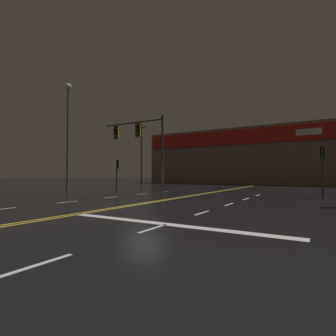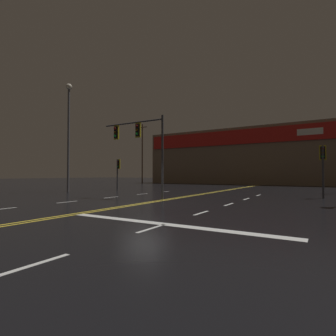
{
  "view_description": "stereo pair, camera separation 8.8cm",
  "coord_description": "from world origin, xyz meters",
  "px_view_note": "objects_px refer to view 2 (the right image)",
  "views": [
    {
      "loc": [
        8.49,
        -11.8,
        1.58
      ],
      "look_at": [
        0.0,
        2.51,
        2.0
      ],
      "focal_mm": 28.0,
      "sensor_mm": 36.0,
      "label": 1
    },
    {
      "loc": [
        8.57,
        -11.75,
        1.58
      ],
      "look_at": [
        0.0,
        2.51,
        2.0
      ],
      "focal_mm": 28.0,
      "sensor_mm": 36.0,
      "label": 2
    }
  ],
  "objects_px": {
    "traffic_signal_corner_northwest": "(118,167)",
    "streetlight_median_approach": "(69,123)",
    "traffic_signal_median": "(137,137)",
    "traffic_signal_corner_northeast": "(323,159)"
  },
  "relations": [
    {
      "from": "traffic_signal_corner_northwest",
      "to": "streetlight_median_approach",
      "type": "relative_size",
      "value": 0.32
    },
    {
      "from": "traffic_signal_corner_northwest",
      "to": "streetlight_median_approach",
      "type": "height_order",
      "value": "streetlight_median_approach"
    },
    {
      "from": "traffic_signal_corner_northwest",
      "to": "traffic_signal_median",
      "type": "bearing_deg",
      "value": -40.85
    },
    {
      "from": "streetlight_median_approach",
      "to": "traffic_signal_corner_northeast",
      "type": "bearing_deg",
      "value": 12.47
    },
    {
      "from": "traffic_signal_corner_northwest",
      "to": "streetlight_median_approach",
      "type": "distance_m",
      "value": 6.35
    },
    {
      "from": "traffic_signal_corner_northwest",
      "to": "traffic_signal_corner_northeast",
      "type": "bearing_deg",
      "value": -0.16
    },
    {
      "from": "traffic_signal_median",
      "to": "streetlight_median_approach",
      "type": "height_order",
      "value": "streetlight_median_approach"
    },
    {
      "from": "traffic_signal_corner_northeast",
      "to": "traffic_signal_corner_northwest",
      "type": "bearing_deg",
      "value": 179.84
    },
    {
      "from": "traffic_signal_median",
      "to": "traffic_signal_corner_northwest",
      "type": "height_order",
      "value": "traffic_signal_median"
    },
    {
      "from": "traffic_signal_median",
      "to": "traffic_signal_corner_northeast",
      "type": "relative_size",
      "value": 1.51
    }
  ]
}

